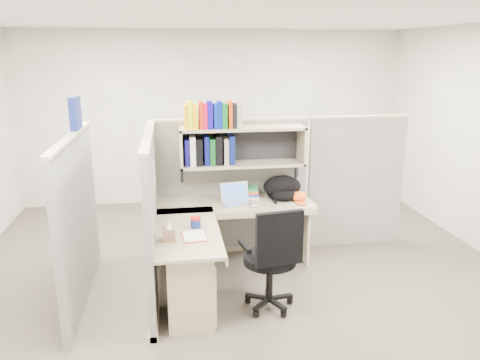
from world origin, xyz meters
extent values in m
plane|color=#3B372E|center=(0.00, 0.00, 0.00)|extent=(6.00, 6.00, 0.00)
plane|color=#AAA699|center=(0.00, 3.00, 1.35)|extent=(6.00, 0.00, 6.00)
plane|color=#AAA699|center=(0.00, -3.00, 1.35)|extent=(6.00, 0.00, 6.00)
plane|color=white|center=(0.00, 0.00, 2.70)|extent=(6.00, 6.00, 0.00)
cube|color=slate|center=(0.00, 0.90, 0.80)|extent=(1.80, 0.06, 1.60)
cube|color=tan|center=(0.00, 0.90, 1.61)|extent=(1.80, 0.08, 0.03)
cube|color=slate|center=(-0.90, 0.00, 0.80)|extent=(0.06, 1.80, 1.60)
cube|color=tan|center=(-0.90, 0.00, 1.61)|extent=(0.08, 1.80, 0.03)
cube|color=slate|center=(-1.60, 0.00, 0.80)|extent=(0.06, 1.80, 1.60)
cube|color=slate|center=(1.55, 0.90, 0.80)|extent=(1.20, 0.06, 1.60)
cube|color=navy|center=(-1.60, 0.35, 1.79)|extent=(0.07, 0.27, 0.32)
cube|color=white|center=(-0.87, 0.15, 1.20)|extent=(0.00, 0.21, 0.28)
cube|color=gray|center=(0.10, 0.70, 1.55)|extent=(1.40, 0.34, 0.03)
cube|color=gray|center=(0.10, 0.70, 1.14)|extent=(1.40, 0.34, 0.03)
cube|color=gray|center=(-0.58, 0.70, 1.34)|extent=(0.03, 0.34, 0.44)
cube|color=gray|center=(0.78, 0.70, 1.34)|extent=(0.03, 0.34, 0.44)
cube|color=black|center=(0.10, 0.86, 1.34)|extent=(1.38, 0.01, 0.41)
cube|color=#F5AD05|center=(-0.52, 0.68, 1.69)|extent=(0.03, 0.20, 0.26)
cube|color=#FFF605|center=(-0.48, 0.68, 1.71)|extent=(0.05, 0.20, 0.29)
cube|color=#F6B905|center=(-0.42, 0.68, 1.69)|extent=(0.06, 0.20, 0.26)
cube|color=#B92607|center=(-0.36, 0.68, 1.71)|extent=(0.04, 0.20, 0.29)
cube|color=red|center=(-0.32, 0.68, 1.69)|extent=(0.05, 0.20, 0.26)
cube|color=#120599|center=(-0.27, 0.68, 1.71)|extent=(0.06, 0.20, 0.29)
cube|color=#042291|center=(-0.20, 0.68, 1.69)|extent=(0.04, 0.20, 0.26)
cube|color=#04188A|center=(-0.16, 0.68, 1.71)|extent=(0.04, 0.20, 0.29)
cube|color=#075D19|center=(-0.11, 0.68, 1.69)|extent=(0.06, 0.20, 0.26)
cube|color=#DF3E05|center=(-0.04, 0.68, 1.71)|extent=(0.04, 0.20, 0.29)
cube|color=black|center=(0.00, 0.68, 1.69)|extent=(0.05, 0.20, 0.26)
cube|color=tan|center=(0.05, 0.68, 1.71)|extent=(0.06, 0.20, 0.29)
cube|color=#0C0851|center=(-0.52, 0.72, 1.30)|extent=(0.05, 0.24, 0.29)
cube|color=silver|center=(-0.46, 0.72, 1.31)|extent=(0.06, 0.24, 0.32)
cube|color=black|center=(-0.39, 0.72, 1.30)|extent=(0.07, 0.24, 0.29)
cube|color=#080C53|center=(-0.30, 0.72, 1.31)|extent=(0.05, 0.24, 0.32)
cube|color=#094314|center=(-0.24, 0.72, 1.30)|extent=(0.06, 0.24, 0.29)
cube|color=black|center=(-0.17, 0.72, 1.31)|extent=(0.07, 0.24, 0.32)
cube|color=gray|center=(-0.09, 0.72, 1.30)|extent=(0.05, 0.24, 0.29)
cube|color=#081251|center=(-0.03, 0.72, 1.31)|extent=(0.06, 0.24, 0.32)
cube|color=gray|center=(0.00, 0.57, 0.71)|extent=(1.74, 0.60, 0.03)
cube|color=gray|center=(-0.57, -0.20, 0.71)|extent=(0.60, 1.34, 0.03)
cube|color=gray|center=(0.00, 0.27, 0.68)|extent=(1.74, 0.02, 0.07)
cube|color=gray|center=(-0.27, -0.20, 0.68)|extent=(0.02, 1.34, 0.07)
cube|color=gray|center=(-0.57, -0.55, 0.34)|extent=(0.40, 0.55, 0.68)
cube|color=tan|center=(-0.36, -0.55, 0.54)|extent=(0.02, 0.50, 0.16)
cube|color=tan|center=(-0.36, -0.55, 0.36)|extent=(0.02, 0.50, 0.16)
cube|color=tan|center=(-0.36, -0.55, 0.14)|extent=(0.02, 0.50, 0.22)
cube|color=#B2B2B7|center=(-0.35, -0.55, 0.54)|extent=(0.01, 0.12, 0.01)
cube|color=gray|center=(0.80, 0.60, 0.35)|extent=(0.03, 0.55, 0.70)
cylinder|color=navy|center=(-0.49, -0.15, 0.77)|extent=(0.10, 0.10, 0.09)
cylinder|color=red|center=(-0.49, -0.15, 0.82)|extent=(0.10, 0.10, 0.02)
ellipsoid|color=#94A7D1|center=(0.18, 0.36, 0.75)|extent=(0.10, 0.08, 0.04)
cylinder|color=white|center=(-0.08, 0.66, 0.78)|extent=(0.08, 0.08, 0.09)
cylinder|color=black|center=(0.18, -0.48, 0.51)|extent=(0.49, 0.49, 0.08)
cube|color=black|center=(0.21, -0.70, 0.80)|extent=(0.43, 0.12, 0.49)
cylinder|color=black|center=(0.18, -0.48, 0.30)|extent=(0.06, 0.06, 0.43)
cylinder|color=black|center=(0.18, -0.48, 0.05)|extent=(0.47, 0.47, 0.11)
cube|color=black|center=(-0.07, -0.51, 0.67)|extent=(0.08, 0.28, 0.04)
cube|color=black|center=(0.42, -0.44, 0.67)|extent=(0.08, 0.28, 0.04)
camera|label=1|loc=(-0.69, -4.39, 2.37)|focal=35.00mm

